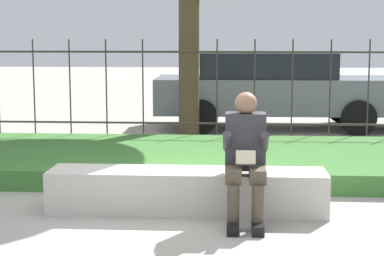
# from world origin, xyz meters

# --- Properties ---
(ground_plane) EXTENTS (60.00, 60.00, 0.00)m
(ground_plane) POSITION_xyz_m (0.00, 0.00, 0.00)
(ground_plane) COLOR #A8A399
(stone_bench) EXTENTS (2.75, 0.53, 0.42)m
(stone_bench) POSITION_xyz_m (0.12, 0.00, 0.19)
(stone_bench) COLOR beige
(stone_bench) RESTS_ON ground_plane
(person_seated_reader) EXTENTS (0.42, 0.73, 1.22)m
(person_seated_reader) POSITION_xyz_m (0.69, -0.30, 0.66)
(person_seated_reader) COLOR black
(person_seated_reader) RESTS_ON ground_plane
(grass_berm) EXTENTS (10.40, 2.81, 0.24)m
(grass_berm) POSITION_xyz_m (0.00, 2.10, 0.12)
(grass_berm) COLOR #3D7533
(grass_berm) RESTS_ON ground_plane
(iron_fence) EXTENTS (8.40, 0.03, 1.70)m
(iron_fence) POSITION_xyz_m (0.00, 4.08, 0.89)
(iron_fence) COLOR #332D28
(iron_fence) RESTS_ON ground_plane
(car_parked_center) EXTENTS (4.55, 1.90, 1.44)m
(car_parked_center) POSITION_xyz_m (1.32, 6.02, 0.76)
(car_parked_center) COLOR slate
(car_parked_center) RESTS_ON ground_plane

